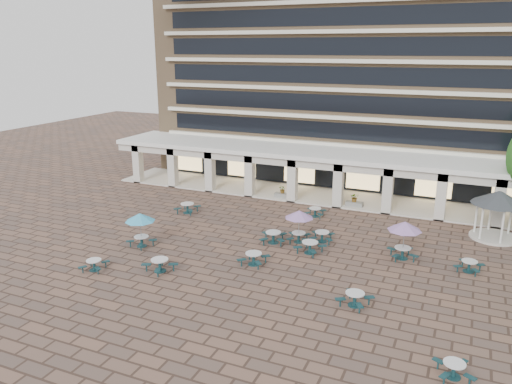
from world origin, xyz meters
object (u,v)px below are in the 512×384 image
at_px(picnic_table_0, 94,264).
at_px(picnic_table_1, 160,264).
at_px(gazebo, 499,203).
at_px(planter_right, 354,201).
at_px(picnic_table_2, 355,298).
at_px(planter_left, 283,193).

xyz_separation_m(picnic_table_0, picnic_table_1, (3.88, 1.53, 0.07)).
distance_m(picnic_table_0, gazebo, 28.36).
bearing_deg(planter_right, gazebo, -15.94).
xyz_separation_m(picnic_table_0, picnic_table_2, (16.05, 2.11, 0.05)).
bearing_deg(picnic_table_1, picnic_table_0, -138.36).
bearing_deg(picnic_table_1, planter_left, 105.25).
height_order(picnic_table_1, picnic_table_2, picnic_table_1).
height_order(picnic_table_1, planter_right, planter_right).
distance_m(picnic_table_0, planter_left, 20.04).
height_order(picnic_table_0, gazebo, gazebo).
bearing_deg(picnic_table_0, planter_left, 61.14).
bearing_deg(planter_right, picnic_table_0, -122.15).
distance_m(picnic_table_1, picnic_table_2, 12.18).
bearing_deg(picnic_table_1, planter_right, 85.27).
bearing_deg(picnic_table_1, picnic_table_2, 22.90).
relative_size(picnic_table_0, gazebo, 0.47).
distance_m(picnic_table_1, gazebo, 24.33).
xyz_separation_m(picnic_table_1, planter_right, (8.25, 17.77, 0.07)).
xyz_separation_m(picnic_table_0, planter_left, (5.41, 19.29, 0.09)).
height_order(planter_left, planter_right, planter_right).
distance_m(gazebo, planter_left, 18.22).
distance_m(picnic_table_0, picnic_table_1, 4.17).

